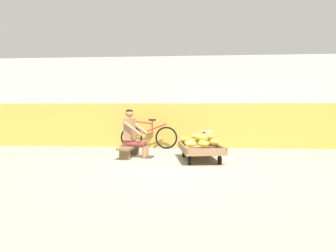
{
  "coord_description": "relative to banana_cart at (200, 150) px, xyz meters",
  "views": [
    {
      "loc": [
        0.33,
        -5.6,
        1.16
      ],
      "look_at": [
        -0.23,
        1.37,
        0.75
      ],
      "focal_mm": 31.97,
      "sensor_mm": 36.0,
      "label": 1
    }
  ],
  "objects": [
    {
      "name": "banana_cart",
      "position": [
        0.0,
        0.0,
        0.0
      ],
      "size": [
        1.05,
        1.55,
        0.36
      ],
      "color": "#8E6B47",
      "rests_on": "ground"
    },
    {
      "name": "low_bench",
      "position": [
        -1.67,
        0.33,
        -0.04
      ],
      "size": [
        0.4,
        1.12,
        0.27
      ],
      "color": "brown",
      "rests_on": "ground"
    },
    {
      "name": "weighing_scale",
      "position": [
        0.17,
        0.99,
        0.21
      ],
      "size": [
        0.3,
        0.3,
        0.29
      ],
      "color": "#28282D",
      "rests_on": "plastic_crate"
    },
    {
      "name": "back_wall",
      "position": [
        -0.52,
        2.3,
        1.11
      ],
      "size": [
        16.0,
        0.3,
        2.69
      ],
      "color": "gold",
      "rests_on": "ground"
    },
    {
      "name": "banana_pile",
      "position": [
        0.04,
        0.03,
        0.22
      ],
      "size": [
        0.93,
        1.28,
        0.26
      ],
      "color": "gold",
      "rests_on": "banana_cart"
    },
    {
      "name": "bicycle_near_left",
      "position": [
        -1.44,
        1.87,
        0.11
      ],
      "size": [
        1.66,
        0.48,
        0.86
      ],
      "color": "black",
      "rests_on": "ground"
    },
    {
      "name": "plastic_crate",
      "position": [
        0.17,
        0.99,
        -0.09
      ],
      "size": [
        0.36,
        0.28,
        0.3
      ],
      "color": "red",
      "rests_on": "ground"
    },
    {
      "name": "vendor_seated",
      "position": [
        -1.59,
        0.32,
        0.33
      ],
      "size": [
        0.72,
        0.55,
        1.14
      ],
      "color": "#9E704C",
      "rests_on": "ground"
    },
    {
      "name": "ground_plane",
      "position": [
        -0.52,
        -1.07,
        -0.24
      ],
      "size": [
        80.0,
        80.0,
        0.0
      ],
      "primitive_type": "plane",
      "color": "gray"
    }
  ]
}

